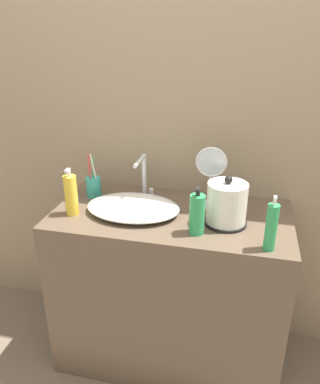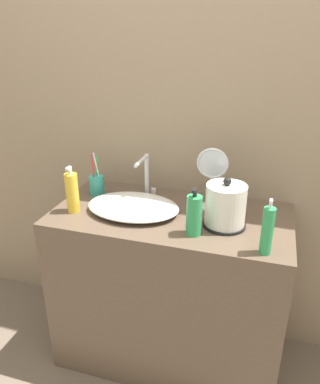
{
  "view_description": "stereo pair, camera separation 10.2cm",
  "coord_description": "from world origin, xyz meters",
  "px_view_note": "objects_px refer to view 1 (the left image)",
  "views": [
    {
      "loc": [
        0.3,
        -1.22,
        1.61
      ],
      "look_at": [
        -0.05,
        0.27,
        0.93
      ],
      "focal_mm": 35.0,
      "sensor_mm": 36.0,
      "label": 1
    },
    {
      "loc": [
        0.4,
        -1.2,
        1.61
      ],
      "look_at": [
        -0.05,
        0.27,
        0.93
      ],
      "focal_mm": 35.0,
      "sensor_mm": 36.0,
      "label": 2
    }
  ],
  "objects_px": {
    "electric_kettle": "(227,205)",
    "lotion_bottle": "(271,227)",
    "shampoo_bottle": "(71,195)",
    "toothbrush_cup": "(94,186)",
    "mouthwash_bottle": "(197,214)",
    "vanity_mirror": "(211,174)",
    "faucet": "(144,174)"
  },
  "relations": [
    {
      "from": "electric_kettle",
      "to": "lotion_bottle",
      "type": "distance_m",
      "value": 0.24
    },
    {
      "from": "electric_kettle",
      "to": "shampoo_bottle",
      "type": "bearing_deg",
      "value": -174.55
    },
    {
      "from": "toothbrush_cup",
      "to": "mouthwash_bottle",
      "type": "distance_m",
      "value": 0.61
    },
    {
      "from": "electric_kettle",
      "to": "vanity_mirror",
      "type": "bearing_deg",
      "value": 119.75
    },
    {
      "from": "mouthwash_bottle",
      "to": "vanity_mirror",
      "type": "bearing_deg",
      "value": 84.92
    },
    {
      "from": "faucet",
      "to": "mouthwash_bottle",
      "type": "bearing_deg",
      "value": -44.28
    },
    {
      "from": "electric_kettle",
      "to": "shampoo_bottle",
      "type": "distance_m",
      "value": 0.69
    },
    {
      "from": "toothbrush_cup",
      "to": "vanity_mirror",
      "type": "height_order",
      "value": "vanity_mirror"
    },
    {
      "from": "faucet",
      "to": "vanity_mirror",
      "type": "bearing_deg",
      "value": -6.07
    },
    {
      "from": "toothbrush_cup",
      "to": "faucet",
      "type": "bearing_deg",
      "value": 9.96
    },
    {
      "from": "faucet",
      "to": "toothbrush_cup",
      "type": "height_order",
      "value": "toothbrush_cup"
    },
    {
      "from": "electric_kettle",
      "to": "shampoo_bottle",
      "type": "relative_size",
      "value": 1.0
    },
    {
      "from": "toothbrush_cup",
      "to": "mouthwash_bottle",
      "type": "relative_size",
      "value": 1.11
    },
    {
      "from": "mouthwash_bottle",
      "to": "lotion_bottle",
      "type": "bearing_deg",
      "value": -12.13
    },
    {
      "from": "faucet",
      "to": "mouthwash_bottle",
      "type": "relative_size",
      "value": 1.05
    },
    {
      "from": "faucet",
      "to": "shampoo_bottle",
      "type": "relative_size",
      "value": 0.98
    },
    {
      "from": "shampoo_bottle",
      "to": "mouthwash_bottle",
      "type": "xyz_separation_m",
      "value": [
        0.57,
        -0.04,
        -0.01
      ]
    },
    {
      "from": "lotion_bottle",
      "to": "mouthwash_bottle",
      "type": "xyz_separation_m",
      "value": [
        -0.29,
        0.06,
        -0.01
      ]
    },
    {
      "from": "electric_kettle",
      "to": "toothbrush_cup",
      "type": "relative_size",
      "value": 0.97
    },
    {
      "from": "faucet",
      "to": "lotion_bottle",
      "type": "relative_size",
      "value": 0.97
    },
    {
      "from": "faucet",
      "to": "toothbrush_cup",
      "type": "relative_size",
      "value": 0.95
    },
    {
      "from": "mouthwash_bottle",
      "to": "faucet",
      "type": "bearing_deg",
      "value": 135.72
    },
    {
      "from": "lotion_bottle",
      "to": "vanity_mirror",
      "type": "height_order",
      "value": "vanity_mirror"
    },
    {
      "from": "toothbrush_cup",
      "to": "shampoo_bottle",
      "type": "bearing_deg",
      "value": -94.84
    },
    {
      "from": "electric_kettle",
      "to": "lotion_bottle",
      "type": "bearing_deg",
      "value": -44.05
    },
    {
      "from": "toothbrush_cup",
      "to": "shampoo_bottle",
      "type": "xyz_separation_m",
      "value": [
        -0.02,
        -0.21,
        0.04
      ]
    },
    {
      "from": "toothbrush_cup",
      "to": "lotion_bottle",
      "type": "bearing_deg",
      "value": -20.49
    },
    {
      "from": "faucet",
      "to": "electric_kettle",
      "type": "xyz_separation_m",
      "value": [
        0.41,
        -0.19,
        -0.04
      ]
    },
    {
      "from": "lotion_bottle",
      "to": "mouthwash_bottle",
      "type": "relative_size",
      "value": 1.09
    },
    {
      "from": "vanity_mirror",
      "to": "shampoo_bottle",
      "type": "bearing_deg",
      "value": -159.87
    },
    {
      "from": "mouthwash_bottle",
      "to": "vanity_mirror",
      "type": "height_order",
      "value": "vanity_mirror"
    },
    {
      "from": "shampoo_bottle",
      "to": "faucet",
      "type": "bearing_deg",
      "value": 43.37
    }
  ]
}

